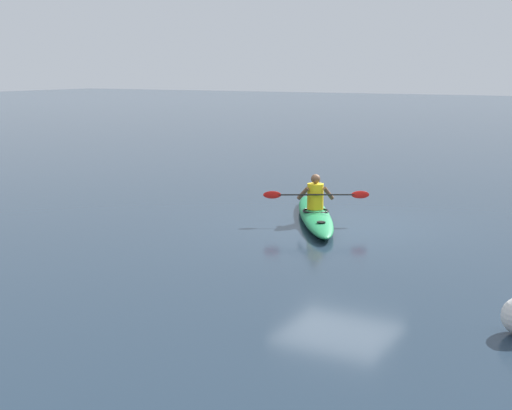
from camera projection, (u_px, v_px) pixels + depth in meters
name	position (u px, v px, depth m)	size (l,w,h in m)	color
ground_plane	(341.00, 226.00, 15.44)	(160.00, 160.00, 0.00)	#1E2D3D
kayak	(315.00, 215.00, 15.91)	(2.83, 4.27, 0.28)	#19723F
kayaker	(315.00, 194.00, 15.77)	(2.06, 1.21, 0.79)	yellow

